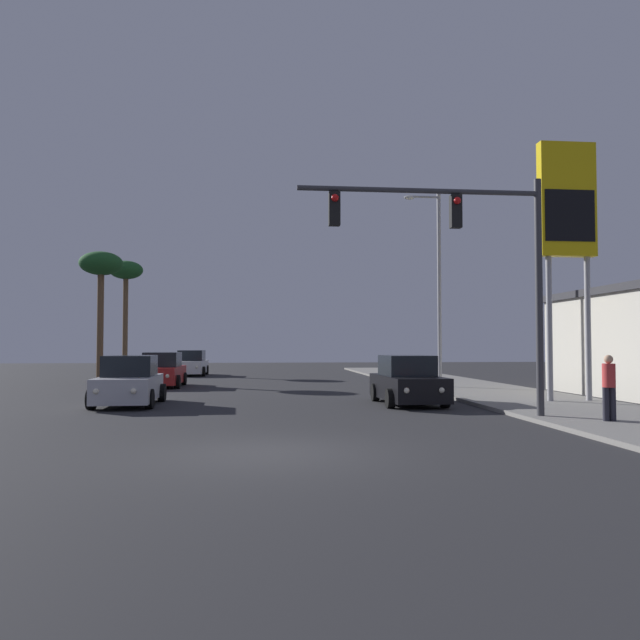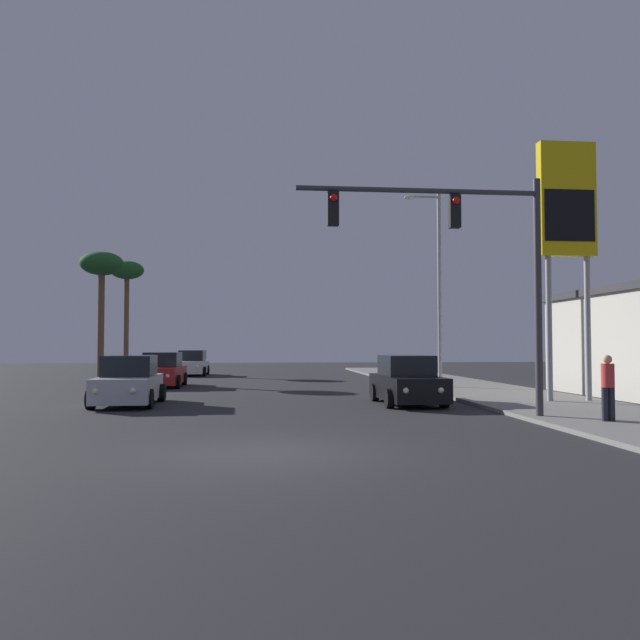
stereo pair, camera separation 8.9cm
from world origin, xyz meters
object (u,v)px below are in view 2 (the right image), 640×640
object	(u,v)px
street_lamp	(437,279)
palm_tree_far	(127,276)
palm_tree_mid	(102,269)
pedestrian_on_sidewalk	(608,385)
traffic_light_mast	(470,247)
car_red	(162,371)
gas_station_sign	(567,214)
car_silver	(129,383)
car_white	(192,364)
car_black	(407,382)

from	to	relation	value
street_lamp	palm_tree_far	xyz separation A→B (m)	(-17.79, 17.64, 1.91)
palm_tree_mid	palm_tree_far	xyz separation A→B (m)	(-0.71, 10.00, 0.74)
street_lamp	pedestrian_on_sidewalk	xyz separation A→B (m)	(0.59, -13.24, -4.08)
traffic_light_mast	street_lamp	distance (m)	12.18
car_red	gas_station_sign	world-z (taller)	gas_station_sign
car_silver	traffic_light_mast	world-z (taller)	traffic_light_mast
car_red	palm_tree_mid	size ratio (longest dim) A/B	0.59
car_silver	street_lamp	bearing A→B (deg)	-154.79
car_red	traffic_light_mast	xyz separation A→B (m)	(10.43, -14.68, 3.93)
car_white	street_lamp	bearing A→B (deg)	134.02
car_red	street_lamp	distance (m)	13.92
car_silver	gas_station_sign	bearing A→B (deg)	173.54
palm_tree_mid	car_red	bearing A→B (deg)	-49.54
street_lamp	car_black	bearing A→B (deg)	-113.74
car_white	palm_tree_mid	xyz separation A→B (m)	(-4.39, -6.34, 5.53)
car_silver	pedestrian_on_sidewalk	xyz separation A→B (m)	(13.21, -6.71, 0.27)
car_red	street_lamp	xyz separation A→B (m)	(12.93, -2.77, 4.36)
car_red	pedestrian_on_sidewalk	xyz separation A→B (m)	(13.51, -16.01, 0.27)
car_red	street_lamp	size ratio (longest dim) A/B	0.48
traffic_light_mast	palm_tree_far	bearing A→B (deg)	117.36
traffic_light_mast	palm_tree_mid	xyz separation A→B (m)	(-14.59, 19.56, 1.59)
pedestrian_on_sidewalk	palm_tree_mid	size ratio (longest dim) A/B	0.23
car_silver	car_red	xyz separation A→B (m)	(-0.31, 9.30, 0.00)
car_red	traffic_light_mast	world-z (taller)	traffic_light_mast
traffic_light_mast	palm_tree_far	world-z (taller)	palm_tree_far
traffic_light_mast	gas_station_sign	world-z (taller)	gas_station_sign
gas_station_sign	palm_tree_mid	distance (m)	24.82
car_black	street_lamp	bearing A→B (deg)	-115.53
traffic_light_mast	palm_tree_far	distance (m)	33.36
street_lamp	palm_tree_far	world-z (taller)	street_lamp
street_lamp	palm_tree_mid	size ratio (longest dim) A/B	1.23
gas_station_sign	palm_tree_far	distance (m)	32.41
car_white	car_red	bearing A→B (deg)	90.59
gas_station_sign	palm_tree_mid	xyz separation A→B (m)	(-19.53, 15.31, -0.33)
car_silver	pedestrian_on_sidewalk	size ratio (longest dim) A/B	2.60
car_white	pedestrian_on_sidewalk	world-z (taller)	pedestrian_on_sidewalk
gas_station_sign	street_lamp	bearing A→B (deg)	107.68
gas_station_sign	pedestrian_on_sidewalk	world-z (taller)	gas_station_sign
car_black	traffic_light_mast	distance (m)	6.24
street_lamp	pedestrian_on_sidewalk	size ratio (longest dim) A/B	5.39
car_silver	car_black	distance (m)	9.51
car_black	street_lamp	world-z (taller)	street_lamp
car_white	street_lamp	distance (m)	19.38
car_silver	palm_tree_mid	bearing A→B (deg)	-74.68
car_black	palm_tree_far	bearing A→B (deg)	-61.15
car_black	car_silver	bearing A→B (deg)	-5.30
car_silver	palm_tree_mid	xyz separation A→B (m)	(-4.46, 14.18, 5.53)
car_silver	traffic_light_mast	bearing A→B (deg)	149.86
car_white	car_black	xyz separation A→B (m)	(9.57, -21.09, 0.00)
car_silver	car_white	distance (m)	20.51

